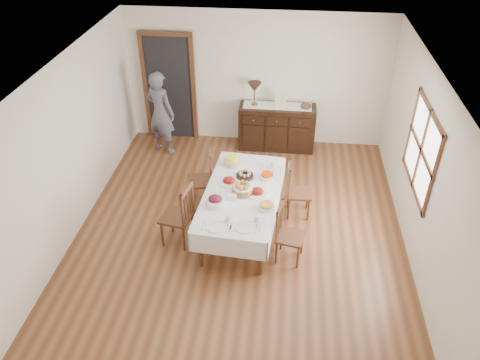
# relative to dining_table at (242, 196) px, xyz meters

# --- Properties ---
(ground) EXTENTS (6.00, 6.00, 0.00)m
(ground) POSITION_rel_dining_table_xyz_m (-0.02, -0.13, -0.64)
(ground) COLOR brown
(room_shell) EXTENTS (5.02, 6.02, 2.65)m
(room_shell) POSITION_rel_dining_table_xyz_m (-0.17, 0.29, 1.00)
(room_shell) COLOR white
(room_shell) RESTS_ON ground
(dining_table) EXTENTS (1.24, 2.19, 0.73)m
(dining_table) POSITION_rel_dining_table_xyz_m (0.00, 0.00, 0.00)
(dining_table) COLOR white
(dining_table) RESTS_ON ground
(chair_left_near) EXTENTS (0.50, 0.50, 1.03)m
(chair_left_near) POSITION_rel_dining_table_xyz_m (-0.87, -0.38, -0.12)
(chair_left_near) COLOR #522E1B
(chair_left_near) RESTS_ON ground
(chair_left_far) EXTENTS (0.48, 0.48, 0.99)m
(chair_left_far) POSITION_rel_dining_table_xyz_m (-0.70, 0.61, -0.14)
(chair_left_far) COLOR #522E1B
(chair_left_far) RESTS_ON ground
(chair_right_near) EXTENTS (0.45, 0.45, 0.92)m
(chair_right_near) POSITION_rel_dining_table_xyz_m (0.70, -0.56, -0.18)
(chair_right_near) COLOR #522E1B
(chair_right_near) RESTS_ON ground
(chair_right_far) EXTENTS (0.40, 0.40, 0.93)m
(chair_right_far) POSITION_rel_dining_table_xyz_m (0.81, 0.48, -0.17)
(chair_right_far) COLOR #522E1B
(chair_right_far) RESTS_ON ground
(sideboard) EXTENTS (1.47, 0.53, 0.88)m
(sideboard) POSITION_rel_dining_table_xyz_m (0.42, 2.59, -0.20)
(sideboard) COLOR black
(sideboard) RESTS_ON ground
(person) EXTENTS (0.64, 0.54, 1.75)m
(person) POSITION_rel_dining_table_xyz_m (-1.78, 2.22, 0.23)
(person) COLOR #555762
(person) RESTS_ON ground
(bread_basket) EXTENTS (0.32, 0.32, 0.17)m
(bread_basket) POSITION_rel_dining_table_xyz_m (0.01, -0.03, 0.16)
(bread_basket) COLOR brown
(bread_basket) RESTS_ON dining_table
(egg_basket) EXTENTS (0.27, 0.27, 0.10)m
(egg_basket) POSITION_rel_dining_table_xyz_m (0.01, 0.37, 0.12)
(egg_basket) COLOR black
(egg_basket) RESTS_ON dining_table
(ham_platter_a) EXTENTS (0.33, 0.33, 0.11)m
(ham_platter_a) POSITION_rel_dining_table_xyz_m (-0.22, 0.20, 0.12)
(ham_platter_a) COLOR white
(ham_platter_a) RESTS_ON dining_table
(ham_platter_b) EXTENTS (0.33, 0.33, 0.11)m
(ham_platter_b) POSITION_rel_dining_table_xyz_m (0.23, -0.03, 0.12)
(ham_platter_b) COLOR white
(ham_platter_b) RESTS_ON dining_table
(beet_bowl) EXTENTS (0.26, 0.26, 0.16)m
(beet_bowl) POSITION_rel_dining_table_xyz_m (-0.34, -0.37, 0.16)
(beet_bowl) COLOR white
(beet_bowl) RESTS_ON dining_table
(carrot_bowl) EXTENTS (0.21, 0.21, 0.09)m
(carrot_bowl) POSITION_rel_dining_table_xyz_m (0.35, 0.38, 0.13)
(carrot_bowl) COLOR white
(carrot_bowl) RESTS_ON dining_table
(pineapple_bowl) EXTENTS (0.26, 0.26, 0.15)m
(pineapple_bowl) POSITION_rel_dining_table_xyz_m (-0.23, 0.70, 0.15)
(pineapple_bowl) COLOR tan
(pineapple_bowl) RESTS_ON dining_table
(casserole_dish) EXTENTS (0.24, 0.24, 0.07)m
(casserole_dish) POSITION_rel_dining_table_xyz_m (0.39, -0.36, 0.12)
(casserole_dish) COLOR white
(casserole_dish) RESTS_ON dining_table
(butter_dish) EXTENTS (0.15, 0.10, 0.07)m
(butter_dish) POSITION_rel_dining_table_xyz_m (-0.12, -0.20, 0.12)
(butter_dish) COLOR white
(butter_dish) RESTS_ON dining_table
(setting_left) EXTENTS (0.43, 0.31, 0.10)m
(setting_left) POSITION_rel_dining_table_xyz_m (-0.22, -0.81, 0.11)
(setting_left) COLOR white
(setting_left) RESTS_ON dining_table
(setting_right) EXTENTS (0.43, 0.31, 0.10)m
(setting_right) POSITION_rel_dining_table_xyz_m (0.17, -0.77, 0.11)
(setting_right) COLOR white
(setting_right) RESTS_ON dining_table
(glass_far_a) EXTENTS (0.06, 0.06, 0.11)m
(glass_far_a) POSITION_rel_dining_table_xyz_m (-0.17, 0.72, 0.14)
(glass_far_a) COLOR silver
(glass_far_a) RESTS_ON dining_table
(glass_far_b) EXTENTS (0.07, 0.07, 0.10)m
(glass_far_b) POSITION_rel_dining_table_xyz_m (0.42, 0.70, 0.14)
(glass_far_b) COLOR silver
(glass_far_b) RESTS_ON dining_table
(runner) EXTENTS (1.30, 0.35, 0.01)m
(runner) POSITION_rel_dining_table_xyz_m (0.41, 2.62, 0.25)
(runner) COLOR white
(runner) RESTS_ON sideboard
(table_lamp) EXTENTS (0.26, 0.26, 0.46)m
(table_lamp) POSITION_rel_dining_table_xyz_m (-0.04, 2.61, 0.60)
(table_lamp) COLOR brown
(table_lamp) RESTS_ON sideboard
(picture_frame) EXTENTS (0.22, 0.08, 0.28)m
(picture_frame) POSITION_rel_dining_table_xyz_m (0.47, 2.54, 0.38)
(picture_frame) COLOR beige
(picture_frame) RESTS_ON sideboard
(deco_bowl) EXTENTS (0.20, 0.20, 0.06)m
(deco_bowl) POSITION_rel_dining_table_xyz_m (0.95, 2.60, 0.27)
(deco_bowl) COLOR #522E1B
(deco_bowl) RESTS_ON sideboard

